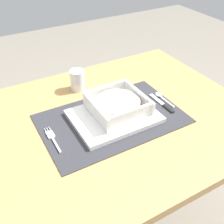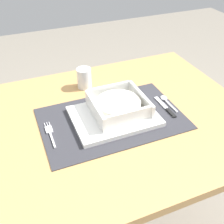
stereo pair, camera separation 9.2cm
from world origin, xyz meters
name	(u,v)px [view 2 (the right image)]	position (x,y,z in m)	size (l,w,h in m)	color
dining_table	(113,139)	(0.00, 0.00, 0.63)	(0.98, 0.76, 0.74)	#B2844C
placemat	(112,119)	(-0.01, -0.01, 0.74)	(0.48, 0.31, 0.00)	#2D2D33
serving_plate	(113,116)	(0.00, -0.01, 0.75)	(0.28, 0.21, 0.02)	white
porridge_bowl	(118,105)	(0.02, 0.00, 0.78)	(0.18, 0.18, 0.05)	white
fork	(50,132)	(-0.22, 0.00, 0.74)	(0.02, 0.13, 0.00)	silver
spoon	(165,100)	(0.22, 0.02, 0.75)	(0.02, 0.11, 0.01)	silver
butter_knife	(166,108)	(0.20, -0.03, 0.74)	(0.01, 0.13, 0.01)	black
drinking_glass	(84,79)	(-0.03, 0.23, 0.78)	(0.06, 0.06, 0.08)	white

